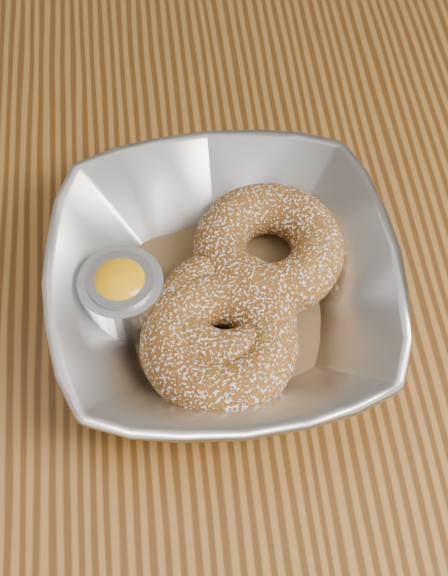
{
  "coord_description": "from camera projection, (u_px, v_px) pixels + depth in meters",
  "views": [
    {
      "loc": [
        -0.03,
        -0.34,
        1.26
      ],
      "look_at": [
        -0.0,
        -0.05,
        0.78
      ],
      "focal_mm": 50.0,
      "sensor_mm": 36.0,
      "label": 1
    }
  ],
  "objects": [
    {
      "name": "ramekin",
      "position": [
        123.0,
        294.0,
        0.55
      ],
      "size": [
        0.06,
        0.06,
        0.05
      ],
      "color": "#B5B7BC",
      "rests_on": "table"
    },
    {
      "name": "donut_extra",
      "position": [
        225.0,
        314.0,
        0.55
      ],
      "size": [
        0.12,
        0.12,
        0.03
      ],
      "primitive_type": "torus",
      "rotation": [
        0.0,
        0.0,
        0.22
      ],
      "color": "brown",
      "rests_on": "parchment"
    },
    {
      "name": "serving_bowl",
      "position": [
        224.0,
        288.0,
        0.56
      ],
      "size": [
        0.24,
        0.24,
        0.06
      ],
      "primitive_type": "imported",
      "color": "#B5B7BC",
      "rests_on": "table"
    },
    {
      "name": "table",
      "position": [
        218.0,
        311.0,
        0.69
      ],
      "size": [
        1.2,
        0.8,
        0.75
      ],
      "color": "brown",
      "rests_on": "ground_plane"
    },
    {
      "name": "ground_plane",
      "position": [
        221.0,
        515.0,
        1.25
      ],
      "size": [
        4.0,
        4.0,
        0.0
      ],
      "primitive_type": "plane",
      "color": "#565659",
      "rests_on": "ground"
    },
    {
      "name": "donut_front",
      "position": [
        219.0,
        343.0,
        0.54
      ],
      "size": [
        0.14,
        0.14,
        0.04
      ],
      "primitive_type": "torus",
      "rotation": [
        0.0,
        0.0,
        0.48
      ],
      "color": "brown",
      "rests_on": "parchment"
    },
    {
      "name": "parchment",
      "position": [
        224.0,
        303.0,
        0.57
      ],
      "size": [
        0.19,
        0.19,
        0.0
      ],
      "primitive_type": "cube",
      "rotation": [
        0.0,
        0.0,
        1.22
      ],
      "color": "brown",
      "rests_on": "table"
    },
    {
      "name": "donut_back",
      "position": [
        269.0,
        248.0,
        0.57
      ],
      "size": [
        0.14,
        0.14,
        0.04
      ],
      "primitive_type": "torus",
      "rotation": [
        0.0,
        0.0,
        0.42
      ],
      "color": "brown",
      "rests_on": "parchment"
    }
  ]
}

